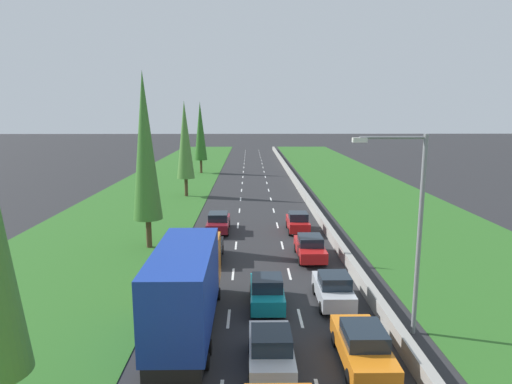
{
  "coord_description": "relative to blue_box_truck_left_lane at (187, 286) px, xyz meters",
  "views": [
    {
      "loc": [
        -0.71,
        0.94,
        9.89
      ],
      "look_at": [
        0.01,
        49.45,
        1.14
      ],
      "focal_mm": 31.0,
      "sensor_mm": 36.0,
      "label": 1
    }
  ],
  "objects": [
    {
      "name": "blue_box_truck_left_lane",
      "position": [
        0.0,
        0.0,
        0.0
      ],
      "size": [
        2.46,
        9.4,
        4.18
      ],
      "color": "black",
      "rests_on": "ground"
    },
    {
      "name": "silver_hatchback_right_lane",
      "position": [
        7.17,
        2.81,
        -1.35
      ],
      "size": [
        1.74,
        3.9,
        1.72
      ],
      "color": "silver",
      "rests_on": "ground"
    },
    {
      "name": "poplar_tree_third",
      "position": [
        -4.74,
        33.23,
        4.51
      ],
      "size": [
        2.08,
        2.08,
        11.28
      ],
      "color": "#4C3823",
      "rests_on": "ground"
    },
    {
      "name": "grass_verge_left",
      "position": [
        -9.11,
        40.22,
        -2.16
      ],
      "size": [
        14.0,
        140.0,
        0.04
      ],
      "primitive_type": "cube",
      "color": "#2D6623",
      "rests_on": "ground"
    },
    {
      "name": "black_hatchback_left_lane",
      "position": [
        0.09,
        9.96,
        -1.35
      ],
      "size": [
        1.74,
        3.9,
        1.72
      ],
      "color": "black",
      "rests_on": "ground"
    },
    {
      "name": "maroon_sedan_left_lane",
      "position": [
        0.2,
        17.23,
        -1.37
      ],
      "size": [
        1.82,
        4.5,
        1.64
      ],
      "color": "maroon",
      "rests_on": "ground"
    },
    {
      "name": "grass_verge_right",
      "position": [
        17.89,
        40.22,
        -2.16
      ],
      "size": [
        14.0,
        140.0,
        0.04
      ],
      "primitive_type": "cube",
      "color": "#2D6623",
      "rests_on": "ground"
    },
    {
      "name": "ground_plane",
      "position": [
        3.54,
        40.22,
        -2.18
      ],
      "size": [
        300.0,
        300.0,
        0.0
      ],
      "primitive_type": "plane",
      "color": "#28282B",
      "rests_on": "ground"
    },
    {
      "name": "silver_hatchback_centre_lane",
      "position": [
        3.63,
        -3.16,
        -1.35
      ],
      "size": [
        1.74,
        3.9,
        1.72
      ],
      "color": "silver",
      "rests_on": "ground"
    },
    {
      "name": "median_barrier",
      "position": [
        9.24,
        40.22,
        -1.76
      ],
      "size": [
        0.44,
        120.0,
        0.85
      ],
      "primitive_type": "cube",
      "color": "#9E9B93",
      "rests_on": "ground"
    },
    {
      "name": "poplar_tree_second",
      "position": [
        -4.63,
        12.83,
        5.29
      ],
      "size": [
        2.12,
        2.12,
        12.84
      ],
      "color": "#4C3823",
      "rests_on": "ground"
    },
    {
      "name": "red_sedan_right_lane",
      "position": [
        6.94,
        10.13,
        -1.37
      ],
      "size": [
        1.82,
        4.5,
        1.64
      ],
      "color": "red",
      "rests_on": "ground"
    },
    {
      "name": "street_light_mast",
      "position": [
        9.9,
        -0.3,
        3.05
      ],
      "size": [
        3.2,
        0.28,
        9.0
      ],
      "color": "gray",
      "rests_on": "ground"
    },
    {
      "name": "orange_sedan_right_lane",
      "position": [
        7.28,
        -2.82,
        -1.37
      ],
      "size": [
        1.82,
        4.5,
        1.64
      ],
      "color": "orange",
      "rests_on": "ground"
    },
    {
      "name": "teal_hatchback_centre_lane",
      "position": [
        3.7,
        2.52,
        -1.35
      ],
      "size": [
        1.74,
        3.9,
        1.72
      ],
      "color": "teal",
      "rests_on": "ground"
    },
    {
      "name": "poplar_tree_fourth",
      "position": [
        -5.17,
        53.76,
        4.68
      ],
      "size": [
        2.09,
        2.09,
        11.63
      ],
      "color": "#4C3823",
      "rests_on": "ground"
    },
    {
      "name": "lane_markings",
      "position": [
        3.54,
        40.22,
        -2.18
      ],
      "size": [
        3.64,
        116.0,
        0.01
      ],
      "color": "white",
      "rests_on": "ground"
    },
    {
      "name": "red_hatchback_right_lane",
      "position": [
        6.86,
        17.03,
        -1.35
      ],
      "size": [
        1.74,
        3.9,
        1.72
      ],
      "color": "red",
      "rests_on": "ground"
    }
  ]
}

